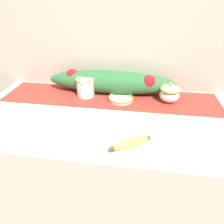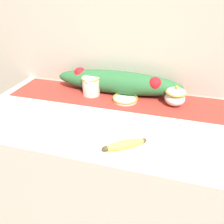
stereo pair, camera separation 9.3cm
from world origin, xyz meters
TOP-DOWN VIEW (x-y plane):
  - ground_plane at (0.00, 0.00)m, footprint 12.00×12.00m
  - countertop at (0.00, 0.00)m, footprint 1.34×0.66m
  - back_wall at (0.00, 0.35)m, footprint 2.14×0.04m
  - table_runner at (0.00, 0.19)m, footprint 1.23×0.27m
  - cream_pitcher at (-0.14, 0.19)m, footprint 0.11×0.13m
  - sugar_bowl at (0.33, 0.19)m, footprint 0.11×0.11m
  - small_dish at (0.07, 0.17)m, footprint 0.14×0.14m
  - banana at (0.15, -0.22)m, footprint 0.17×0.12m
  - spoon at (0.37, -0.00)m, footprint 0.16×0.03m
  - poinsettia_garland at (-0.00, 0.25)m, footprint 0.76×0.15m

SIDE VIEW (x-z plane):
  - ground_plane at x=0.00m, z-range 0.00..0.00m
  - countertop at x=0.00m, z-range 0.00..0.92m
  - table_runner at x=0.00m, z-range 0.92..0.92m
  - spoon at x=0.37m, z-range 0.92..0.93m
  - small_dish at x=0.07m, z-range 0.92..0.94m
  - banana at x=0.15m, z-range 0.92..0.96m
  - sugar_bowl at x=0.33m, z-range 0.92..1.03m
  - cream_pitcher at x=-0.14m, z-range 0.93..1.04m
  - poinsettia_garland at x=0.00m, z-range 0.92..1.06m
  - back_wall at x=0.00m, z-range 0.00..2.40m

